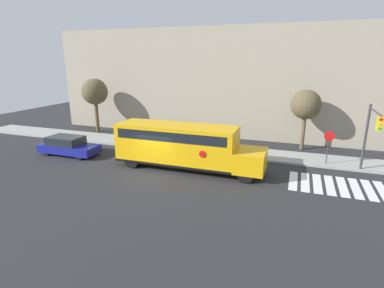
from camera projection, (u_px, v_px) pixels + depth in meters
ground_plane at (151, 174)px, 19.84m from camera, size 60.00×60.00×0.00m
sidewalk_strip at (186, 147)px, 25.71m from camera, size 44.00×3.00×0.15m
building_backdrop at (209, 82)px, 30.22m from camera, size 32.00×4.00×10.27m
crosswalk_stripes at (336, 186)px, 17.98m from camera, size 5.40×3.20×0.01m
school_bus at (182, 144)px, 20.41m from camera, size 10.17×2.57×3.04m
parked_car at (68, 146)px, 23.68m from camera, size 4.78×1.87×1.48m
stop_sign at (328, 143)px, 20.91m from camera, size 0.70×0.10×2.54m
traffic_light at (371, 131)px, 18.57m from camera, size 0.28×3.20×4.57m
tree_near_sidewalk at (306, 105)px, 24.26m from camera, size 2.40×2.40×4.99m
tree_far_sidewalk at (95, 92)px, 30.20m from camera, size 2.60×2.60×5.49m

